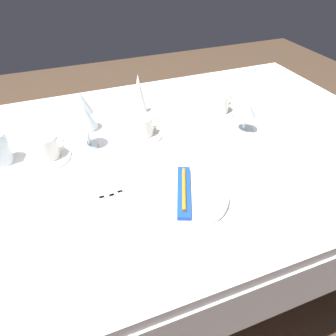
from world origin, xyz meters
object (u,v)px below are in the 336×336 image
(fork_outer, at_px, (127,207))
(wine_glass_centre, at_px, (86,119))
(dinner_knife, at_px, (229,180))
(spoon_soup, at_px, (233,173))
(toothbrush_package, at_px, (184,191))
(dinner_plate, at_px, (184,195))
(coffee_cup_right, at_px, (46,147))
(wine_glass_left, at_px, (82,105))
(fork_salad, at_px, (107,211))
(coffee_cup_far, at_px, (143,126))
(spoon_dessert, at_px, (241,169))
(napkin_folded, at_px, (139,94))
(fork_inner, at_px, (118,209))
(wine_glass_right, at_px, (246,110))
(spoon_tea, at_px, (248,168))
(coffee_cup_left, at_px, (218,103))

(fork_outer, xyz_separation_m, wine_glass_centre, (-0.04, 0.34, 0.10))
(dinner_knife, bearing_deg, spoon_soup, 43.53)
(toothbrush_package, distance_m, dinner_knife, 0.16)
(dinner_plate, relative_size, dinner_knife, 1.15)
(coffee_cup_right, xyz_separation_m, wine_glass_left, (0.15, 0.15, 0.05))
(fork_salad, xyz_separation_m, coffee_cup_far, (0.21, 0.33, 0.04))
(spoon_dessert, bearing_deg, toothbrush_package, -166.84)
(coffee_cup_far, xyz_separation_m, napkin_folded, (0.04, 0.18, 0.04))
(toothbrush_package, distance_m, spoon_soup, 0.19)
(fork_inner, distance_m, wine_glass_right, 0.59)
(fork_inner, distance_m, wine_glass_left, 0.47)
(fork_salad, height_order, dinner_knife, same)
(dinner_knife, distance_m, wine_glass_left, 0.58)
(fork_salad, relative_size, coffee_cup_far, 2.12)
(spoon_tea, relative_size, wine_glass_left, 1.39)
(fork_inner, relative_size, coffee_cup_left, 1.97)
(fork_outer, xyz_separation_m, spoon_tea, (0.40, 0.03, -0.00))
(dinner_plate, bearing_deg, wine_glass_right, 36.07)
(fork_salad, height_order, coffee_cup_left, coffee_cup_left)
(dinner_plate, distance_m, coffee_cup_left, 0.52)
(toothbrush_package, bearing_deg, fork_outer, 172.78)
(wine_glass_left, bearing_deg, wine_glass_right, -22.23)
(spoon_soup, xyz_separation_m, spoon_dessert, (0.03, 0.01, 0.00))
(fork_salad, relative_size, wine_glass_right, 1.68)
(dinner_plate, relative_size, spoon_soup, 1.19)
(fork_outer, distance_m, spoon_soup, 0.34)
(spoon_tea, height_order, coffee_cup_far, coffee_cup_far)
(fork_inner, distance_m, napkin_folded, 0.56)
(coffee_cup_right, bearing_deg, fork_salad, -68.60)
(fork_inner, distance_m, spoon_tea, 0.43)
(fork_inner, height_order, coffee_cup_left, coffee_cup_left)
(toothbrush_package, relative_size, dinner_knife, 0.94)
(dinner_knife, bearing_deg, napkin_folded, 102.70)
(spoon_tea, bearing_deg, spoon_soup, -176.05)
(fork_outer, bearing_deg, spoon_soup, 4.37)
(coffee_cup_left, bearing_deg, coffee_cup_right, -173.50)
(spoon_tea, bearing_deg, wine_glass_left, 135.22)
(spoon_soup, distance_m, napkin_folded, 0.51)
(coffee_cup_left, xyz_separation_m, wine_glass_right, (0.03, -0.15, 0.04))
(dinner_plate, xyz_separation_m, coffee_cup_right, (-0.33, 0.33, 0.04))
(fork_inner, relative_size, dinner_knife, 0.97)
(spoon_tea, xyz_separation_m, coffee_cup_far, (-0.25, 0.30, 0.04))
(wine_glass_left, xyz_separation_m, napkin_folded, (0.23, 0.05, -0.02))
(toothbrush_package, xyz_separation_m, wine_glass_left, (-0.19, 0.48, 0.07))
(toothbrush_package, bearing_deg, dinner_plate, 0.00)
(napkin_folded, bearing_deg, dinner_knife, -77.30)
(dinner_knife, xyz_separation_m, coffee_cup_far, (-0.16, 0.33, 0.04))
(fork_salad, relative_size, napkin_folded, 1.29)
(dinner_knife, bearing_deg, spoon_dessert, 27.47)
(fork_inner, height_order, napkin_folded, napkin_folded)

